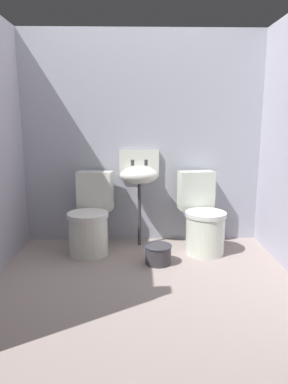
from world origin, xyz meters
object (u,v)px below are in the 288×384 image
sink (139,174)px  bucket (158,254)px  toilet_left (91,220)px  toilet_right (202,219)px

sink → bucket: (0.17, -0.53, -0.66)m
toilet_left → toilet_right: bearing=-171.9°
sink → bucket: sink is taller
toilet_left → bucket: (0.66, -0.34, -0.23)m
sink → toilet_right: bearing=-16.6°
toilet_left → sink: sink is taller
toilet_right → bucket: bearing=26.5°
toilet_right → sink: bearing=-26.2°
toilet_right → bucket: (-0.46, -0.34, -0.23)m
toilet_right → sink: size_ratio=0.79×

